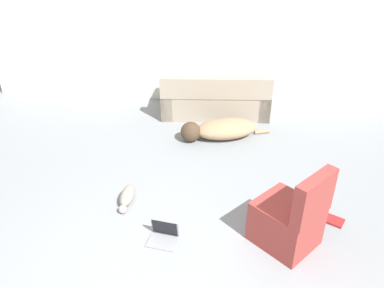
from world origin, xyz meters
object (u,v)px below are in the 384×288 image
(book_blue, at_px, (314,198))
(side_chair, at_px, (290,219))
(cat, at_px, (127,197))
(couch, at_px, (215,100))
(laptop_open, at_px, (164,234))
(book_red, at_px, (333,220))
(dog, at_px, (220,129))

(book_blue, height_order, side_chair, side_chair)
(book_blue, distance_m, side_chair, 0.94)
(cat, height_order, book_blue, cat)
(couch, relative_size, laptop_open, 5.70)
(couch, xyz_separation_m, book_red, (1.44, -2.73, -0.26))
(laptop_open, bearing_deg, book_red, 23.33)
(dog, bearing_deg, side_chair, 91.51)
(cat, xyz_separation_m, laptop_open, (0.53, -0.57, -0.01))
(couch, relative_size, cat, 3.39)
(couch, bearing_deg, book_blue, 115.64)
(dog, bearing_deg, cat, 41.14)
(laptop_open, bearing_deg, dog, 86.64)
(book_red, distance_m, side_chair, 0.75)
(dog, relative_size, book_red, 5.11)
(dog, height_order, side_chair, side_chair)
(couch, height_order, cat, couch)
(book_red, height_order, side_chair, side_chair)
(book_red, xyz_separation_m, book_blue, (-0.13, 0.40, 0.00))
(dog, xyz_separation_m, laptop_open, (-0.53, -2.30, -0.08))
(couch, xyz_separation_m, dog, (0.12, -0.88, -0.12))
(laptop_open, height_order, side_chair, side_chair)
(couch, height_order, dog, couch)
(book_red, relative_size, side_chair, 0.30)
(book_red, bearing_deg, couch, 117.78)
(cat, relative_size, laptop_open, 1.68)
(cat, height_order, side_chair, side_chair)
(laptop_open, bearing_deg, side_chair, 12.50)
(side_chair, bearing_deg, cat, -63.29)
(laptop_open, distance_m, book_blue, 1.92)
(book_blue, bearing_deg, couch, 119.23)
(cat, bearing_deg, book_red, 88.26)
(side_chair, bearing_deg, book_red, 166.79)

